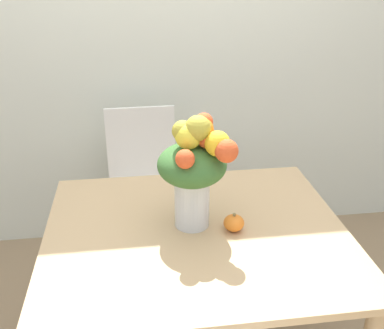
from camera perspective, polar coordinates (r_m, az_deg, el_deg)
name	(u,v)px	position (r m, az deg, el deg)	size (l,w,h in m)	color
wall_back	(167,30)	(2.75, -3.26, 16.65)	(8.00, 0.06, 2.70)	silver
dining_table	(196,252)	(1.84, 0.55, -11.01)	(1.18, 1.01, 0.77)	tan
flower_vase	(195,167)	(1.69, 0.37, -0.33)	(0.28, 0.27, 0.46)	silver
pumpkin	(234,223)	(1.77, 5.34, -7.38)	(0.08, 0.08, 0.07)	orange
dining_chair_near_window	(144,191)	(2.65, -6.10, -3.39)	(0.43, 0.43, 0.97)	white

